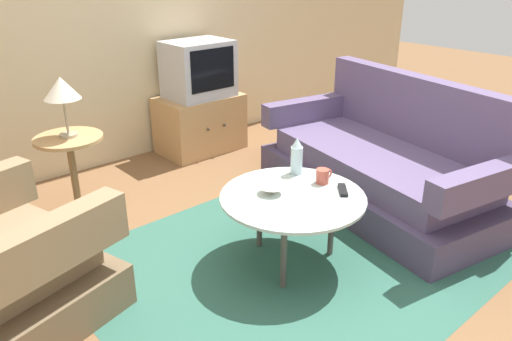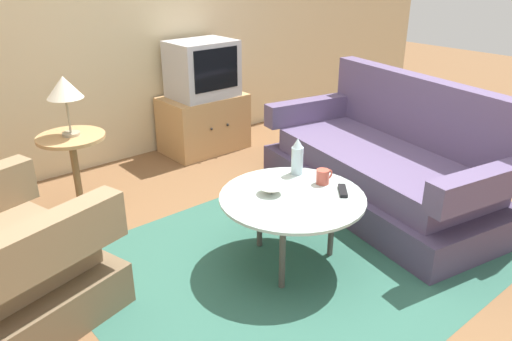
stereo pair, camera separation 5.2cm
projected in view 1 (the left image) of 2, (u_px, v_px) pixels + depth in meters
The scene contains 13 objects.
ground_plane at pixel (272, 262), 3.08m from camera, with size 16.00×16.00×0.00m, color brown.
back_wall at pixel (88, 8), 4.07m from camera, with size 9.00×0.12×2.70m, color #CCB78E.
area_rug at pixel (291, 261), 3.09m from camera, with size 2.40×2.00×0.00m, color #2D5B4C.
couch at pixel (384, 165), 3.75m from camera, with size 1.26×2.04×0.92m.
coffee_table at pixel (293, 201), 2.93m from camera, with size 0.86×0.86×0.45m.
side_table at pixel (72, 160), 3.47m from camera, with size 0.46×0.46×0.60m.
tv_stand at pixel (200, 123), 4.76m from camera, with size 0.77×0.52×0.53m.
television at pixel (198, 69), 4.54m from camera, with size 0.58×0.44×0.51m.
table_lamp at pixel (62, 90), 3.28m from camera, with size 0.24×0.24×0.41m.
vase at pixel (297, 157), 3.17m from camera, with size 0.08×0.08×0.24m.
mug at pixel (323, 176), 3.06m from camera, with size 0.13×0.08×0.09m.
bowl at pixel (272, 190), 2.93m from camera, with size 0.15×0.15×0.04m.
tv_remote_dark at pixel (343, 190), 2.96m from camera, with size 0.14×0.14×0.02m.
Camera 1 is at (-1.80, -1.88, 1.74)m, focal length 34.97 mm.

